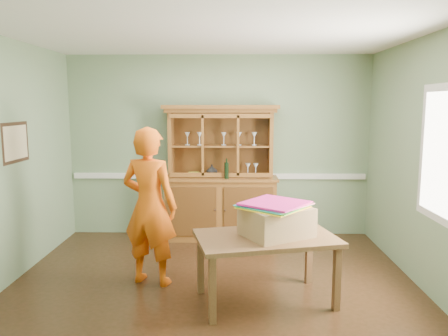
{
  "coord_description": "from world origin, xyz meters",
  "views": [
    {
      "loc": [
        0.21,
        -4.55,
        1.97
      ],
      "look_at": [
        0.11,
        0.4,
        1.25
      ],
      "focal_mm": 35.0,
      "sensor_mm": 36.0,
      "label": 1
    }
  ],
  "objects_px": {
    "china_hutch": "(221,192)",
    "dining_table": "(266,244)",
    "person": "(150,206)",
    "cardboard_box": "(277,221)"
  },
  "relations": [
    {
      "from": "china_hutch",
      "to": "dining_table",
      "type": "relative_size",
      "value": 1.3
    },
    {
      "from": "china_hutch",
      "to": "person",
      "type": "distance_m",
      "value": 1.84
    },
    {
      "from": "china_hutch",
      "to": "person",
      "type": "xyz_separation_m",
      "value": [
        -0.73,
        -1.68,
        0.18
      ]
    },
    {
      "from": "cardboard_box",
      "to": "person",
      "type": "height_order",
      "value": "person"
    },
    {
      "from": "dining_table",
      "to": "person",
      "type": "relative_size",
      "value": 0.87
    },
    {
      "from": "dining_table",
      "to": "cardboard_box",
      "type": "height_order",
      "value": "cardboard_box"
    },
    {
      "from": "china_hutch",
      "to": "dining_table",
      "type": "distance_m",
      "value": 2.19
    },
    {
      "from": "person",
      "to": "china_hutch",
      "type": "bearing_deg",
      "value": -96.72
    },
    {
      "from": "cardboard_box",
      "to": "person",
      "type": "distance_m",
      "value": 1.41
    },
    {
      "from": "dining_table",
      "to": "cardboard_box",
      "type": "bearing_deg",
      "value": -4.29
    }
  ]
}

